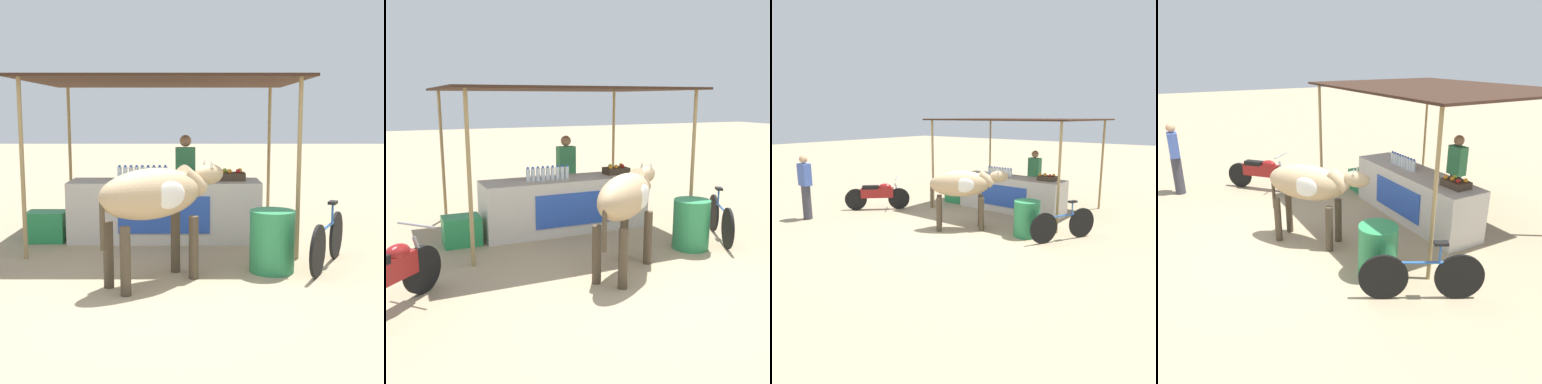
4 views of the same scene
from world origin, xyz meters
TOP-DOWN VIEW (x-y plane):
  - ground_plane at (0.00, 0.00)m, footprint 60.00×60.00m
  - stall_counter at (0.00, 2.20)m, footprint 3.00×0.82m
  - stall_awning at (0.00, 2.50)m, footprint 4.20×3.20m
  - water_bottle_row at (-0.35, 2.15)m, footprint 0.79×0.07m
  - fruit_crate at (1.05, 2.25)m, footprint 0.44×0.32m
  - vendor_behind_counter at (0.32, 2.95)m, footprint 0.34×0.22m
  - cooler_box at (-1.88, 2.10)m, footprint 0.60×0.44m
  - water_barrel at (1.45, 0.46)m, footprint 0.57×0.57m
  - cow at (0.01, 0.02)m, footprint 1.64×1.44m
  - motorcycle_parked at (-3.05, 0.01)m, footprint 1.35×1.30m
  - bicycle_leaning at (2.22, 0.66)m, footprint 0.80×1.49m
  - passerby_on_street at (-3.67, -1.78)m, footprint 0.34×0.22m

SIDE VIEW (x-z plane):
  - ground_plane at x=0.00m, z-range 0.00..0.00m
  - cooler_box at x=-1.88m, z-range 0.00..0.48m
  - bicycle_leaning at x=2.22m, z-range -0.08..0.77m
  - water_barrel at x=1.45m, z-range 0.00..0.79m
  - motorcycle_parked at x=-3.05m, z-range -0.02..0.88m
  - stall_counter at x=0.00m, z-range 0.00..0.96m
  - vendor_behind_counter at x=0.32m, z-range 0.02..1.67m
  - passerby_on_street at x=-3.67m, z-range 0.02..1.67m
  - fruit_crate at x=1.05m, z-range 0.94..1.12m
  - cow at x=0.01m, z-range 0.32..1.75m
  - water_bottle_row at x=-0.35m, z-range 0.95..1.20m
  - stall_awning at x=0.00m, z-range 1.17..3.71m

